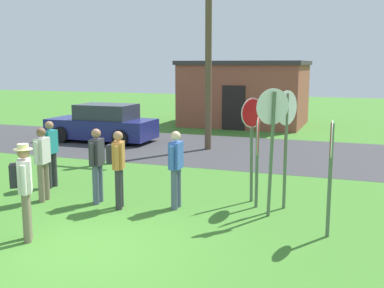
{
  "coord_description": "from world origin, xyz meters",
  "views": [
    {
      "loc": [
        4.27,
        -6.43,
        3.09
      ],
      "look_at": [
        0.67,
        3.5,
        1.3
      ],
      "focal_mm": 44.2,
      "sensor_mm": 36.0,
      "label": 1
    }
  ],
  "objects_px": {
    "stop_sign_low_front": "(286,129)",
    "person_on_left": "(97,162)",
    "parked_car_on_street": "(103,124)",
    "person_in_dark_shirt": "(118,164)",
    "utility_pole": "(209,33)",
    "person_in_teal": "(176,165)",
    "stop_sign_leaning_left": "(252,133)",
    "stop_sign_tallest": "(272,131)",
    "person_with_sunhat": "(24,185)",
    "stop_sign_rear_left": "(258,146)",
    "person_near_signs": "(50,149)",
    "person_in_blue": "(43,160)",
    "stop_sign_rear_right": "(331,159)"
  },
  "relations": [
    {
      "from": "utility_pole",
      "to": "person_in_teal",
      "type": "xyz_separation_m",
      "value": [
        1.58,
        -7.11,
        -3.23
      ]
    },
    {
      "from": "person_in_teal",
      "to": "person_near_signs",
      "type": "relative_size",
      "value": 1.0
    },
    {
      "from": "utility_pole",
      "to": "person_with_sunhat",
      "type": "relative_size",
      "value": 4.6
    },
    {
      "from": "parked_car_on_street",
      "to": "person_in_blue",
      "type": "relative_size",
      "value": 2.55
    },
    {
      "from": "utility_pole",
      "to": "stop_sign_tallest",
      "type": "xyz_separation_m",
      "value": [
        3.61,
        -7.01,
        -2.4
      ]
    },
    {
      "from": "utility_pole",
      "to": "stop_sign_low_front",
      "type": "height_order",
      "value": "utility_pole"
    },
    {
      "from": "stop_sign_rear_left",
      "to": "stop_sign_leaning_left",
      "type": "bearing_deg",
      "value": 117.97
    },
    {
      "from": "parked_car_on_street",
      "to": "person_in_blue",
      "type": "height_order",
      "value": "person_in_blue"
    },
    {
      "from": "person_in_dark_shirt",
      "to": "person_with_sunhat",
      "type": "xyz_separation_m",
      "value": [
        -0.61,
        -2.25,
        0.03
      ]
    },
    {
      "from": "stop_sign_rear_left",
      "to": "person_in_blue",
      "type": "height_order",
      "value": "stop_sign_rear_left"
    },
    {
      "from": "person_near_signs",
      "to": "person_with_sunhat",
      "type": "relative_size",
      "value": 0.97
    },
    {
      "from": "person_in_teal",
      "to": "stop_sign_low_front",
      "type": "bearing_deg",
      "value": 19.85
    },
    {
      "from": "stop_sign_tallest",
      "to": "stop_sign_rear_right",
      "type": "bearing_deg",
      "value": -32.64
    },
    {
      "from": "stop_sign_tallest",
      "to": "stop_sign_rear_right",
      "type": "height_order",
      "value": "stop_sign_tallest"
    },
    {
      "from": "parked_car_on_street",
      "to": "person_in_dark_shirt",
      "type": "bearing_deg",
      "value": -57.53
    },
    {
      "from": "utility_pole",
      "to": "person_in_dark_shirt",
      "type": "bearing_deg",
      "value": -86.91
    },
    {
      "from": "parked_car_on_street",
      "to": "person_near_signs",
      "type": "height_order",
      "value": "person_near_signs"
    },
    {
      "from": "stop_sign_rear_right",
      "to": "person_in_teal",
      "type": "relative_size",
      "value": 1.26
    },
    {
      "from": "utility_pole",
      "to": "stop_sign_rear_right",
      "type": "distance_m",
      "value": 9.54
    },
    {
      "from": "person_in_teal",
      "to": "person_on_left",
      "type": "distance_m",
      "value": 1.81
    },
    {
      "from": "parked_car_on_street",
      "to": "person_on_left",
      "type": "bearing_deg",
      "value": -60.31
    },
    {
      "from": "stop_sign_rear_left",
      "to": "person_near_signs",
      "type": "xyz_separation_m",
      "value": [
        -5.27,
        -0.09,
        -0.37
      ]
    },
    {
      "from": "person_in_teal",
      "to": "stop_sign_rear_left",
      "type": "bearing_deg",
      "value": 22.24
    },
    {
      "from": "stop_sign_rear_left",
      "to": "person_in_dark_shirt",
      "type": "bearing_deg",
      "value": -158.87
    },
    {
      "from": "stop_sign_rear_right",
      "to": "person_with_sunhat",
      "type": "height_order",
      "value": "stop_sign_rear_right"
    },
    {
      "from": "parked_car_on_street",
      "to": "stop_sign_rear_right",
      "type": "height_order",
      "value": "stop_sign_rear_right"
    },
    {
      "from": "stop_sign_leaning_left",
      "to": "stop_sign_tallest",
      "type": "distance_m",
      "value": 1.18
    },
    {
      "from": "parked_car_on_street",
      "to": "stop_sign_tallest",
      "type": "bearing_deg",
      "value": -41.72
    },
    {
      "from": "parked_car_on_street",
      "to": "person_near_signs",
      "type": "xyz_separation_m",
      "value": [
        2.49,
        -6.8,
        0.29
      ]
    },
    {
      "from": "stop_sign_leaning_left",
      "to": "person_with_sunhat",
      "type": "bearing_deg",
      "value": -130.37
    },
    {
      "from": "stop_sign_leaning_left",
      "to": "person_in_teal",
      "type": "height_order",
      "value": "stop_sign_leaning_left"
    },
    {
      "from": "person_in_teal",
      "to": "person_on_left",
      "type": "height_order",
      "value": "same"
    },
    {
      "from": "parked_car_on_street",
      "to": "person_on_left",
      "type": "distance_m",
      "value": 8.77
    },
    {
      "from": "stop_sign_tallest",
      "to": "person_in_dark_shirt",
      "type": "height_order",
      "value": "stop_sign_tallest"
    },
    {
      "from": "stop_sign_leaning_left",
      "to": "person_in_blue",
      "type": "bearing_deg",
      "value": -160.38
    },
    {
      "from": "stop_sign_low_front",
      "to": "person_on_left",
      "type": "relative_size",
      "value": 1.51
    },
    {
      "from": "stop_sign_rear_right",
      "to": "person_near_signs",
      "type": "distance_m",
      "value": 6.99
    },
    {
      "from": "person_in_teal",
      "to": "person_near_signs",
      "type": "xyz_separation_m",
      "value": [
        -3.65,
        0.57,
        0.03
      ]
    },
    {
      "from": "stop_sign_low_front",
      "to": "stop_sign_rear_left",
      "type": "height_order",
      "value": "stop_sign_low_front"
    },
    {
      "from": "utility_pole",
      "to": "stop_sign_rear_right",
      "type": "relative_size",
      "value": 3.75
    },
    {
      "from": "utility_pole",
      "to": "person_in_teal",
      "type": "bearing_deg",
      "value": -77.44
    },
    {
      "from": "person_on_left",
      "to": "person_in_blue",
      "type": "xyz_separation_m",
      "value": [
        -1.25,
        -0.27,
        0.0
      ]
    },
    {
      "from": "parked_car_on_street",
      "to": "person_in_blue",
      "type": "xyz_separation_m",
      "value": [
        3.09,
        -7.88,
        0.26
      ]
    },
    {
      "from": "person_in_blue",
      "to": "person_on_left",
      "type": "bearing_deg",
      "value": 12.32
    },
    {
      "from": "utility_pole",
      "to": "person_with_sunhat",
      "type": "distance_m",
      "value": 10.28
    },
    {
      "from": "stop_sign_leaning_left",
      "to": "stop_sign_tallest",
      "type": "xyz_separation_m",
      "value": [
        0.62,
        -0.98,
        0.2
      ]
    },
    {
      "from": "utility_pole",
      "to": "stop_sign_rear_right",
      "type": "height_order",
      "value": "utility_pole"
    },
    {
      "from": "person_with_sunhat",
      "to": "stop_sign_leaning_left",
      "type": "bearing_deg",
      "value": 49.63
    },
    {
      "from": "stop_sign_leaning_left",
      "to": "person_with_sunhat",
      "type": "distance_m",
      "value": 4.95
    },
    {
      "from": "stop_sign_leaning_left",
      "to": "person_in_blue",
      "type": "height_order",
      "value": "stop_sign_leaning_left"
    }
  ]
}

